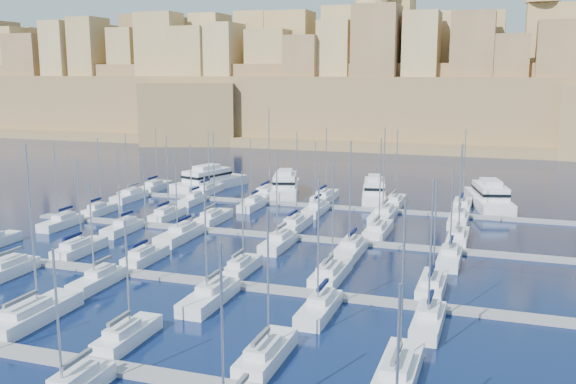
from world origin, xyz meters
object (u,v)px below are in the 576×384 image
(sailboat_2, at_px, (33,314))
(motor_yacht_a, at_px, (209,180))
(sailboat_4, at_px, (266,354))
(motor_yacht_d, at_px, (489,197))
(motor_yacht_b, at_px, (285,186))
(motor_yacht_c, at_px, (374,192))

(sailboat_2, bearing_deg, motor_yacht_a, 102.01)
(sailboat_4, height_order, motor_yacht_d, sailboat_4)
(sailboat_4, xyz_separation_m, motor_yacht_b, (-22.32, 69.95, 0.99))
(motor_yacht_c, xyz_separation_m, motor_yacht_d, (20.27, 1.86, -0.00))
(motor_yacht_a, relative_size, motor_yacht_c, 1.29)
(sailboat_2, relative_size, motor_yacht_b, 1.03)
(sailboat_2, bearing_deg, sailboat_4, -2.33)
(sailboat_4, xyz_separation_m, motor_yacht_c, (-4.55, 68.93, 0.99))
(sailboat_4, bearing_deg, motor_yacht_d, 77.48)
(motor_yacht_c, bearing_deg, sailboat_4, -86.22)
(motor_yacht_a, height_order, motor_yacht_b, same)
(motor_yacht_c, distance_m, motor_yacht_d, 20.36)
(motor_yacht_a, bearing_deg, sailboat_2, -77.99)
(motor_yacht_a, height_order, motor_yacht_d, same)
(sailboat_2, bearing_deg, motor_yacht_b, 88.38)
(motor_yacht_a, xyz_separation_m, motor_yacht_b, (16.80, -0.88, 0.00))
(sailboat_2, xyz_separation_m, motor_yacht_a, (-14.86, 69.85, 0.94))
(sailboat_4, bearing_deg, motor_yacht_a, 118.91)
(sailboat_2, distance_m, motor_yacht_a, 71.41)
(sailboat_2, relative_size, motor_yacht_c, 1.19)
(motor_yacht_b, bearing_deg, motor_yacht_d, 1.26)
(sailboat_2, height_order, sailboat_4, sailboat_2)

